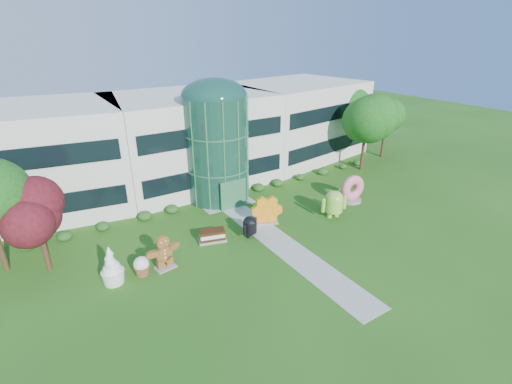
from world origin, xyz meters
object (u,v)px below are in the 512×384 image
android_green (334,202)px  android_black (250,225)px  gingerbread (164,252)px  donut (352,188)px

android_green → android_black: 8.10m
android_green → gingerbread: size_ratio=1.04×
android_green → android_black: (-8.01, 1.07, -0.43)m
android_black → donut: 11.80m
android_black → donut: (11.78, 0.50, 0.32)m
android_green → android_black: android_green is taller
gingerbread → donut: bearing=-5.8°
android_green → donut: 4.08m
android_green → donut: size_ratio=1.08×
donut → gingerbread: 19.08m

